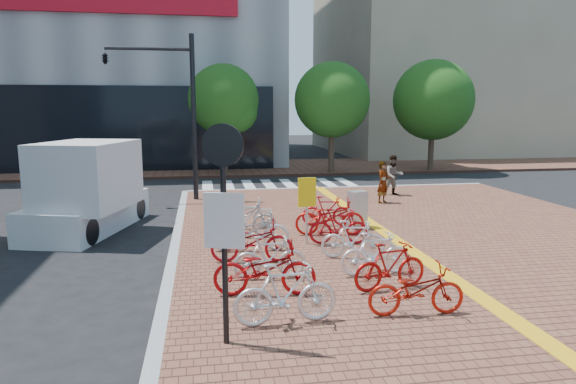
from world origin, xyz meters
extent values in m
plane|color=black|center=(0.00, 0.00, 0.00)|extent=(120.00, 120.00, 0.00)
cube|color=gray|center=(3.00, 12.00, 0.08)|extent=(14.00, 0.25, 0.15)
cube|color=brown|center=(0.00, 21.00, 0.07)|extent=(70.00, 8.00, 0.15)
cube|color=gray|center=(18.00, 32.00, 9.00)|extent=(20.00, 18.00, 18.00)
cube|color=silver|center=(-3.00, 14.00, 0.01)|extent=(0.50, 4.00, 0.01)
cube|color=silver|center=(-2.00, 14.00, 0.01)|extent=(0.50, 4.00, 0.01)
cube|color=silver|center=(-1.00, 14.00, 0.01)|extent=(0.50, 4.00, 0.01)
cube|color=silver|center=(0.00, 14.00, 0.01)|extent=(0.50, 4.00, 0.01)
cube|color=silver|center=(1.00, 14.00, 0.01)|extent=(0.50, 4.00, 0.01)
cube|color=silver|center=(2.00, 14.00, 0.01)|extent=(0.50, 4.00, 0.01)
cube|color=silver|center=(3.00, 14.00, 0.01)|extent=(0.50, 4.00, 0.01)
cube|color=silver|center=(4.00, 14.00, 0.01)|extent=(0.50, 4.00, 0.01)
cylinder|color=#38281E|center=(-2.00, 17.50, 1.45)|extent=(0.32, 0.32, 2.60)
sphere|color=#194714|center=(-2.00, 17.50, 4.20)|extent=(3.80, 3.80, 3.80)
sphere|color=#194714|center=(-1.40, 17.20, 3.60)|extent=(2.40, 2.40, 2.40)
cylinder|color=#38281E|center=(4.00, 17.50, 1.45)|extent=(0.32, 0.32, 2.60)
sphere|color=#194714|center=(4.00, 17.50, 4.20)|extent=(4.20, 4.20, 4.20)
sphere|color=#194714|center=(4.60, 17.20, 3.60)|extent=(2.40, 2.40, 2.40)
cylinder|color=#38281E|center=(10.00, 17.50, 1.45)|extent=(0.32, 0.32, 2.60)
sphere|color=#194714|center=(10.00, 17.50, 4.20)|extent=(4.60, 4.60, 4.60)
sphere|color=#194714|center=(10.60, 17.20, 3.60)|extent=(2.40, 2.40, 2.40)
imported|color=silver|center=(-1.90, -2.61, 0.68)|extent=(1.81, 0.63, 1.07)
imported|color=#A70B0D|center=(-2.08, -1.20, 0.67)|extent=(2.06, 0.93, 1.05)
imported|color=silver|center=(-1.86, -0.23, 0.62)|extent=(1.56, 0.45, 0.94)
imported|color=#A50B14|center=(-2.13, 1.00, 0.66)|extent=(1.99, 0.91, 1.01)
imported|color=silver|center=(-2.06, 2.00, 0.68)|extent=(2.05, 0.85, 1.05)
imported|color=#ABABAF|center=(-2.08, 3.39, 0.68)|extent=(1.80, 0.69, 1.06)
imported|color=silver|center=(-2.03, 4.42, 0.62)|extent=(1.81, 0.71, 0.93)
imported|color=#B31A0C|center=(0.42, -2.59, 0.60)|extent=(1.76, 0.69, 0.91)
imported|color=#9E0D0B|center=(0.43, -1.30, 0.63)|extent=(1.67, 0.75, 0.97)
imported|color=white|center=(0.45, -0.37, 0.63)|extent=(1.62, 0.56, 0.96)
imported|color=silver|center=(0.33, 0.91, 0.62)|extent=(1.62, 0.74, 0.94)
imported|color=#9D0B12|center=(0.33, 2.24, 0.63)|extent=(1.65, 0.67, 0.96)
imported|color=red|center=(0.33, 3.25, 0.67)|extent=(2.05, 0.96, 1.04)
imported|color=red|center=(0.54, 4.41, 0.61)|extent=(1.60, 0.72, 0.93)
imported|color=gray|center=(3.57, 7.82, 0.95)|extent=(0.70, 0.66, 1.60)
imported|color=#525968|center=(4.62, 9.44, 0.98)|extent=(0.82, 0.64, 1.67)
cube|color=#B2B2B7|center=(1.38, 3.99, 0.71)|extent=(0.61, 0.52, 1.13)
cylinder|color=#B7B7BC|center=(-0.51, 2.42, 1.03)|extent=(0.07, 0.07, 1.75)
cube|color=yellow|center=(-0.51, 2.37, 1.56)|extent=(0.49, 0.10, 0.78)
cylinder|color=black|center=(-2.92, -3.15, 1.83)|extent=(0.11, 0.11, 3.35)
cylinder|color=black|center=(-2.92, -3.22, 3.23)|extent=(0.61, 0.24, 0.63)
cube|color=silver|center=(-2.92, -3.22, 2.11)|extent=(0.60, 0.24, 0.84)
cylinder|color=black|center=(-3.50, 9.84, 3.35)|extent=(0.19, 0.19, 6.39)
cylinder|color=black|center=(-5.10, 9.84, 5.96)|extent=(3.20, 0.13, 0.13)
imported|color=black|center=(-6.70, 9.84, 5.64)|extent=(0.28, 1.32, 0.53)
cube|color=silver|center=(-6.77, 5.70, 0.48)|extent=(3.27, 5.20, 0.97)
cube|color=silver|center=(-6.39, 7.04, 1.66)|extent=(2.51, 2.51, 1.39)
cube|color=silver|center=(-7.00, 4.88, 1.82)|extent=(2.88, 3.47, 1.93)
cylinder|color=black|center=(-7.18, 7.60, 0.38)|extent=(0.43, 0.79, 0.75)
cylinder|color=black|center=(-8.11, 4.30, 0.38)|extent=(0.43, 0.79, 0.75)
cylinder|color=black|center=(-5.43, 7.11, 0.38)|extent=(0.43, 0.79, 0.75)
cylinder|color=black|center=(-6.36, 3.80, 0.38)|extent=(0.43, 0.79, 0.75)
camera|label=1|loc=(-3.22, -10.68, 3.76)|focal=32.00mm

